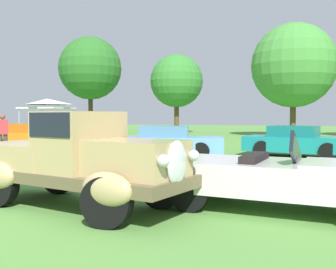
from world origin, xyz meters
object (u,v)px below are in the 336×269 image
Objects in this scene: neighbor_convertible at (287,177)px; feature_pickup_truck at (77,159)px; spectator_between_cars at (3,133)px; show_car_skyblue at (168,142)px; canopy_tent_left_field at (47,103)px; show_car_orange at (28,136)px; show_car_teal at (297,142)px.

feature_pickup_truck is at bearing -166.83° from neighbor_convertible.
neighbor_convertible is 12.94m from spectator_between_cars.
feature_pickup_truck is at bearing -83.57° from show_car_skyblue.
canopy_tent_left_field is at bearing 134.32° from neighbor_convertible.
feature_pickup_truck reaches higher than show_car_skyblue.
show_car_orange and show_car_skyblue have the same top height.
neighbor_convertible is (3.56, 0.83, -0.29)m from feature_pickup_truck.
canopy_tent_left_field reaches higher than spectator_between_cars.
feature_pickup_truck is at bearing -110.44° from show_car_teal.
neighbor_convertible is at bearing -30.24° from spectator_between_cars.
show_car_teal is (12.77, -0.48, 0.00)m from show_car_orange.
canopy_tent_left_field is (-11.45, 16.21, 1.56)m from feature_pickup_truck.
show_car_orange is at bearing 129.63° from feature_pickup_truck.
show_car_orange is at bearing 164.92° from show_car_skyblue.
spectator_between_cars is at bearing -66.58° from canopy_tent_left_field.
feature_pickup_truck is 0.96× the size of neighbor_convertible.
neighbor_convertible is at bearing -59.87° from show_car_skyblue.
spectator_between_cars is at bearing -165.53° from show_car_teal.
feature_pickup_truck is 1.05× the size of show_car_teal.
show_car_skyblue and show_car_teal have the same top height.
show_car_teal is 2.56× the size of spectator_between_cars.
neighbor_convertible reaches higher than show_car_skyblue.
canopy_tent_left_field is at bearing 158.91° from show_car_teal.
neighbor_convertible is 9.48m from show_car_teal.
show_car_orange and show_car_teal have the same top height.
show_car_teal is at bearing 88.28° from neighbor_convertible.
neighbor_convertible is 1.74× the size of canopy_tent_left_field.
canopy_tent_left_field reaches higher than neighbor_convertible.
spectator_between_cars reaches higher than show_car_teal.
show_car_teal is (4.81, 1.67, -0.00)m from show_car_skyblue.
feature_pickup_truck is 1.67× the size of canopy_tent_left_field.
neighbor_convertible is 15.97m from show_car_orange.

